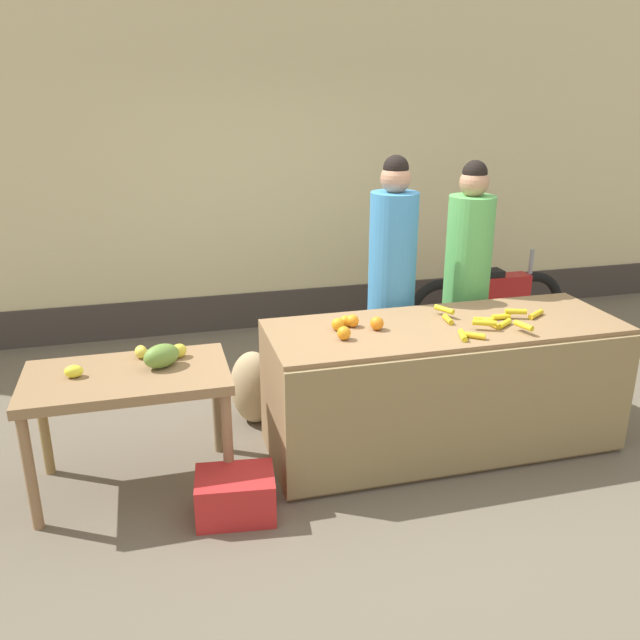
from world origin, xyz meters
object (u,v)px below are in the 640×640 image
(produce_crate, at_px, (235,495))
(parked_motorcycle, at_px, (487,301))
(produce_sack, at_px, (254,387))
(vendor_woman_green_shirt, at_px, (466,283))
(vendor_woman_blue_shirt, at_px, (392,286))

(produce_crate, bearing_deg, parked_motorcycle, 38.18)
(produce_sack, bearing_deg, produce_crate, -105.02)
(produce_sack, bearing_deg, parked_motorcycle, 23.14)
(vendor_woman_green_shirt, height_order, produce_crate, vendor_woman_green_shirt)
(vendor_woman_blue_shirt, distance_m, produce_crate, 1.90)
(vendor_woman_blue_shirt, height_order, vendor_woman_green_shirt, vendor_woman_blue_shirt)
(parked_motorcycle, bearing_deg, vendor_woman_blue_shirt, -143.58)
(produce_sack, bearing_deg, vendor_woman_blue_shirt, 1.32)
(vendor_woman_green_shirt, height_order, produce_sack, vendor_woman_green_shirt)
(produce_sack, bearing_deg, vendor_woman_green_shirt, 1.49)
(vendor_woman_blue_shirt, relative_size, parked_motorcycle, 1.17)
(vendor_woman_blue_shirt, height_order, parked_motorcycle, vendor_woman_blue_shirt)
(parked_motorcycle, bearing_deg, produce_sack, -156.86)
(produce_crate, bearing_deg, vendor_woman_blue_shirt, 39.88)
(vendor_woman_green_shirt, xyz_separation_m, parked_motorcycle, (0.74, 0.97, -0.51))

